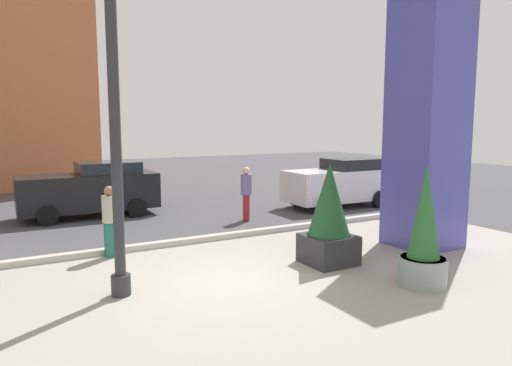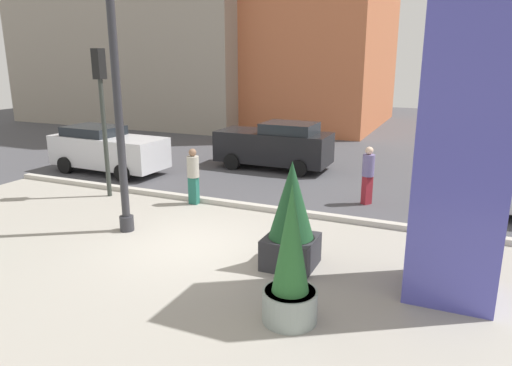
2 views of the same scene
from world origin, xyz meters
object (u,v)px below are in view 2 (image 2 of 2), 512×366
object	(u,v)px
lamp_post	(118,102)
car_curb_east	(275,145)
traffic_light_far_side	(102,99)
potted_plant_by_pillar	(291,267)
car_curb_west	(107,149)
potted_plant_near_right	(291,218)
art_pillar_blue	(467,126)
pedestrian_on_sidewalk	(368,172)
pedestrian_crossing	(193,174)

from	to	relation	value
lamp_post	car_curb_east	distance (m)	8.47
lamp_post	traffic_light_far_side	world-z (taller)	lamp_post
potted_plant_by_pillar	car_curb_west	bearing A→B (deg)	144.24
traffic_light_far_side	potted_plant_near_right	bearing A→B (deg)	-20.20
potted_plant_near_right	potted_plant_by_pillar	size ratio (longest dim) A/B	0.96
traffic_light_far_side	car_curb_west	distance (m)	4.07
potted_plant_near_right	art_pillar_blue	bearing A→B (deg)	1.61
car_curb_west	pedestrian_on_sidewalk	world-z (taller)	pedestrian_on_sidewalk
art_pillar_blue	potted_plant_near_right	bearing A→B (deg)	-178.39
lamp_post	art_pillar_blue	size ratio (longest dim) A/B	1.05
car_curb_east	lamp_post	bearing A→B (deg)	-96.49
art_pillar_blue	pedestrian_on_sidewalk	bearing A→B (deg)	116.69
pedestrian_crossing	lamp_post	bearing A→B (deg)	-98.57
car_curb_east	pedestrian_on_sidewalk	world-z (taller)	car_curb_east
potted_plant_by_pillar	traffic_light_far_side	size ratio (longest dim) A/B	0.53
potted_plant_by_pillar	car_curb_west	world-z (taller)	potted_plant_by_pillar
potted_plant_by_pillar	pedestrian_on_sidewalk	world-z (taller)	potted_plant_by_pillar
art_pillar_blue	potted_plant_by_pillar	distance (m)	3.92
traffic_light_far_side	car_curb_west	world-z (taller)	traffic_light_far_side
car_curb_east	potted_plant_near_right	bearing A→B (deg)	-66.39
potted_plant_near_right	pedestrian_on_sidewalk	world-z (taller)	potted_plant_near_right
pedestrian_crossing	potted_plant_near_right	bearing A→B (deg)	-35.50
traffic_light_far_side	pedestrian_crossing	xyz separation A→B (m)	(2.93, 0.37, -2.13)
car_curb_east	pedestrian_on_sidewalk	distance (m)	5.40
art_pillar_blue	potted_plant_by_pillar	size ratio (longest dim) A/B	2.64
lamp_post	pedestrian_on_sidewalk	distance (m)	7.45
traffic_light_far_side	pedestrian_crossing	distance (m)	3.64
potted_plant_by_pillar	car_curb_east	distance (m)	11.33
car_curb_west	potted_plant_near_right	bearing A→B (deg)	-29.08
lamp_post	pedestrian_crossing	distance (m)	3.57
potted_plant_near_right	pedestrian_crossing	size ratio (longest dim) A/B	1.35
traffic_light_far_side	pedestrian_crossing	size ratio (longest dim) A/B	2.67
potted_plant_by_pillar	traffic_light_far_side	distance (m)	9.36
lamp_post	art_pillar_blue	xyz separation A→B (m)	(7.74, -0.22, -0.09)
potted_plant_near_right	pedestrian_crossing	distance (m)	5.14
potted_plant_near_right	car_curb_east	bearing A→B (deg)	113.61
potted_plant_by_pillar	traffic_light_far_side	bearing A→B (deg)	149.20
lamp_post	art_pillar_blue	distance (m)	7.74
lamp_post	pedestrian_on_sidewalk	world-z (taller)	lamp_post
lamp_post	car_curb_west	bearing A→B (deg)	134.26
traffic_light_far_side	car_curb_east	xyz separation A→B (m)	(3.44, 5.78, -2.14)
art_pillar_blue	traffic_light_far_side	world-z (taller)	art_pillar_blue
potted_plant_by_pillar	pedestrian_crossing	world-z (taller)	potted_plant_by_pillar
traffic_light_far_side	pedestrian_on_sidewalk	size ratio (longest dim) A/B	2.59
lamp_post	car_curb_east	size ratio (longest dim) A/B	1.49
lamp_post	traffic_light_far_side	distance (m)	3.43
potted_plant_by_pillar	car_curb_east	xyz separation A→B (m)	(-4.39, 10.45, -0.05)
car_curb_east	car_curb_west	xyz separation A→B (m)	(-5.69, -3.19, -0.04)
art_pillar_blue	potted_plant_near_right	size ratio (longest dim) A/B	2.76
art_pillar_blue	car_curb_east	distance (m)	10.98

